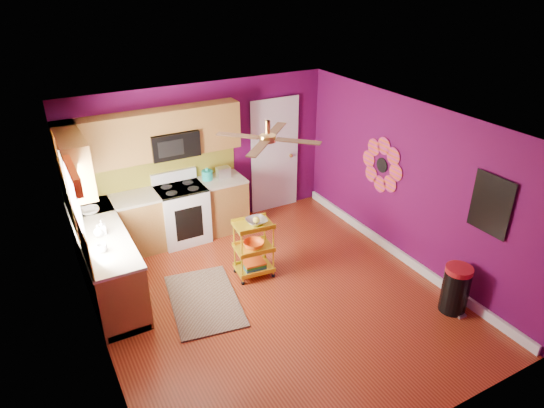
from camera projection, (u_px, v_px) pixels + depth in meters
ground at (275, 299)px, 6.73m from camera, size 5.00×5.00×0.00m
room_envelope at (278, 192)px, 6.00m from camera, size 4.54×5.04×2.52m
lower_cabinets at (140, 237)px, 7.38m from camera, size 2.81×2.31×0.94m
electric_range at (182, 213)px, 7.98m from camera, size 0.76×0.66×1.13m
upper_cabinetry at (130, 144)px, 7.09m from camera, size 2.80×2.30×1.26m
left_window at (72, 190)px, 5.82m from camera, size 0.08×1.35×1.08m
panel_door at (275, 157)px, 8.78m from camera, size 0.95×0.11×2.15m
right_wall_art at (427, 181)px, 6.77m from camera, size 0.04×2.74×1.04m
ceiling_fan at (268, 137)px, 5.85m from camera, size 1.01×1.01×0.26m
shag_rug at (204, 300)px, 6.68m from camera, size 1.11×1.57×0.02m
rolling_cart at (254, 246)px, 7.02m from camera, size 0.57×0.44×0.97m
trash_can at (456, 289)px, 6.37m from camera, size 0.37×0.40×0.68m
teal_kettle at (207, 175)px, 8.03m from camera, size 0.18×0.18×0.21m
toaster at (223, 172)px, 8.11m from camera, size 0.22×0.15×0.18m
soap_bottle_a at (102, 228)px, 6.41m from camera, size 0.09×0.10×0.21m
soap_bottle_b at (98, 231)px, 6.37m from camera, size 0.13×0.13×0.17m
counter_dish at (89, 211)px, 6.99m from camera, size 0.28×0.28×0.07m
counter_cup at (102, 248)px, 6.04m from camera, size 0.13×0.13×0.10m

